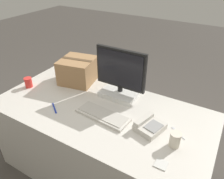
{
  "coord_description": "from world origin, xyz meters",
  "views": [
    {
      "loc": [
        0.82,
        -1.2,
        1.81
      ],
      "look_at": [
        0.05,
        0.1,
        0.88
      ],
      "focal_mm": 35.0,
      "sensor_mm": 36.0,
      "label": 1
    }
  ],
  "objects": [
    {
      "name": "desk_phone",
      "position": [
        0.44,
        -0.02,
        0.76
      ],
      "size": [
        0.22,
        0.23,
        0.08
      ],
      "rotation": [
        0.0,
        0.0,
        -0.26
      ],
      "color": "beige",
      "rests_on": "office_desk"
    },
    {
      "name": "spoon",
      "position": [
        0.61,
        0.05,
        0.73
      ],
      "size": [
        0.12,
        0.1,
        0.0
      ],
      "rotation": [
        0.0,
        0.0,
        2.51
      ],
      "color": "silver",
      "rests_on": "office_desk"
    },
    {
      "name": "sticky_note_pad",
      "position": [
        0.62,
        -0.28,
        0.73
      ],
      "size": [
        0.07,
        0.07,
        0.01
      ],
      "color": "silver",
      "rests_on": "office_desk"
    },
    {
      "name": "ground_plane",
      "position": [
        0.0,
        0.0,
        0.0
      ],
      "size": [
        12.0,
        12.0,
        0.0
      ],
      "primitive_type": "plane",
      "color": "#47423D"
    },
    {
      "name": "monitor",
      "position": [
        0.03,
        0.27,
        0.89
      ],
      "size": [
        0.46,
        0.26,
        0.44
      ],
      "color": "white",
      "rests_on": "office_desk"
    },
    {
      "name": "office_desk",
      "position": [
        0.0,
        0.0,
        0.36
      ],
      "size": [
        1.8,
        0.9,
        0.73
      ],
      "color": "beige",
      "rests_on": "ground_plane"
    },
    {
      "name": "keyboard",
      "position": [
        0.07,
        -0.07,
        0.74
      ],
      "size": [
        0.45,
        0.2,
        0.03
      ],
      "rotation": [
        0.0,
        0.0,
        -0.08
      ],
      "color": "beige",
      "rests_on": "office_desk"
    },
    {
      "name": "pen_marker",
      "position": [
        -0.33,
        -0.19,
        0.74
      ],
      "size": [
        0.12,
        0.09,
        0.01
      ],
      "rotation": [
        0.0,
        0.0,
        5.66
      ],
      "color": "#1933B2",
      "rests_on": "office_desk"
    },
    {
      "name": "paper_cup_right",
      "position": [
        0.64,
        -0.09,
        0.78
      ],
      "size": [
        0.08,
        0.08,
        0.11
      ],
      "color": "beige",
      "rests_on": "office_desk"
    },
    {
      "name": "cardboard_box",
      "position": [
        -0.44,
        0.28,
        0.85
      ],
      "size": [
        0.37,
        0.37,
        0.24
      ],
      "rotation": [
        0.0,
        0.0,
        0.2
      ],
      "color": "#9E754C",
      "rests_on": "office_desk"
    },
    {
      "name": "paper_cup_left",
      "position": [
        -0.78,
        -0.05,
        0.78
      ],
      "size": [
        0.07,
        0.07,
        0.09
      ],
      "color": "red",
      "rests_on": "office_desk"
    }
  ]
}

